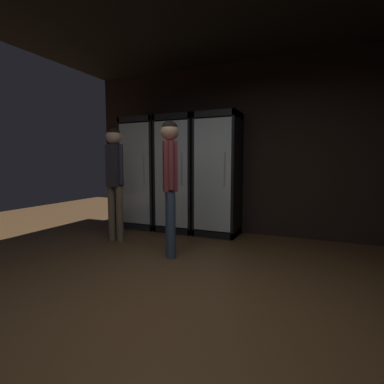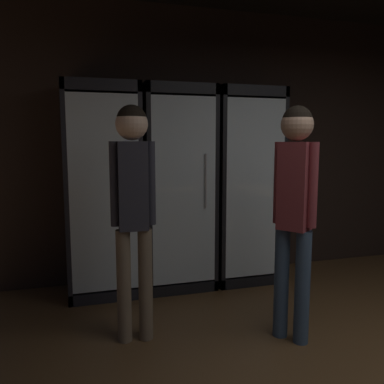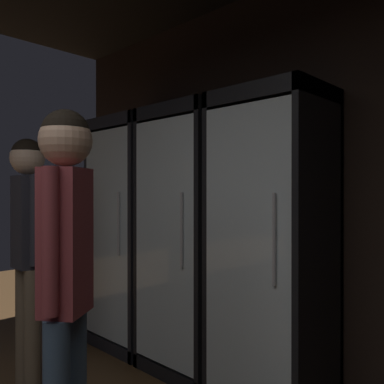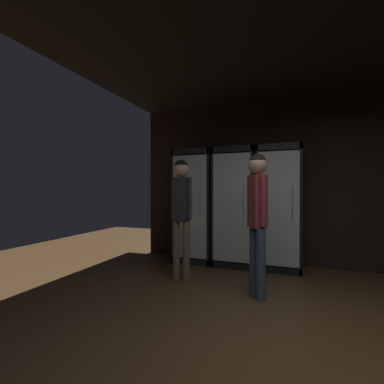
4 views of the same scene
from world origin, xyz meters
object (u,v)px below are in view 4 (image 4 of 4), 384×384
object	(u,v)px
cooler_left	(235,208)
cooler_center	(279,209)
shopper_near	(181,203)
cooler_far_left	(196,207)
shopper_far	(257,208)

from	to	relation	value
cooler_left	cooler_center	bearing A→B (deg)	-0.26
cooler_left	shopper_near	bearing A→B (deg)	-118.61
cooler_left	shopper_near	size ratio (longest dim) A/B	1.16
cooler_center	shopper_near	size ratio (longest dim) A/B	1.16
cooler_far_left	shopper_far	size ratio (longest dim) A/B	1.17
cooler_far_left	cooler_left	world-z (taller)	same
cooler_left	cooler_center	xyz separation A→B (m)	(0.71, -0.00, -0.00)
cooler_far_left	cooler_center	distance (m)	1.42
cooler_far_left	cooler_center	xyz separation A→B (m)	(1.42, -0.00, -0.00)
cooler_far_left	shopper_near	world-z (taller)	cooler_far_left
cooler_left	cooler_center	distance (m)	0.71
cooler_center	cooler_left	bearing A→B (deg)	179.74
cooler_center	cooler_far_left	bearing A→B (deg)	179.90
shopper_near	shopper_far	xyz separation A→B (m)	(1.09, -0.31, -0.02)
cooler_far_left	cooler_left	xyz separation A→B (m)	(0.71, 0.00, -0.00)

